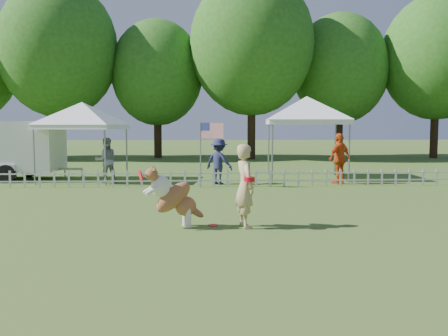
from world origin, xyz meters
The scene contains 17 objects.
ground centered at (0.00, 0.00, 0.00)m, with size 120.00×120.00×0.00m, color #3C6620.
picket_fence centered at (0.00, 7.00, 0.30)m, with size 22.00×0.08×0.60m, color silver, non-canonical shape.
handler centered at (0.75, 0.06, 0.89)m, with size 0.65×0.42×1.77m, color tan.
dog centered at (-0.75, 0.11, 0.65)m, with size 1.26×0.42×1.31m, color brown, non-canonical shape.
frisbee_on_turf centered at (0.08, 0.27, 0.01)m, with size 0.22×0.22×0.02m, color red.
canopy_tent_left centered at (-4.72, 9.05, 1.48)m, with size 2.87×2.87×2.97m, color white, non-canonical shape.
canopy_tent_right centered at (4.08, 9.70, 1.62)m, with size 3.14×3.14×3.24m, color white, non-canonical shape.
cargo_trailer centered at (-7.93, 9.62, 1.18)m, with size 5.36×2.36×2.36m, color white, non-canonical shape.
flag_pole centered at (-0.20, 6.91, 1.14)m, with size 0.88×0.09×2.29m, color gray, non-canonical shape.
spectator_a centered at (-3.73, 8.44, 0.84)m, with size 0.82×0.64×1.69m, color gray.
spectator_b centered at (0.47, 7.77, 0.83)m, with size 1.08×0.62×1.67m, color #24274D.
spectator_c centered at (4.91, 7.69, 0.93)m, with size 1.10×0.46×1.87m, color #C94C17.
tree_left centered at (-9.00, 21.50, 6.00)m, with size 7.40×7.40×12.00m, color #285719, non-canonical shape.
tree_center_left centered at (-3.00, 22.50, 4.90)m, with size 6.00×6.00×9.80m, color #285719, non-canonical shape.
tree_center_right centered at (3.00, 21.00, 6.30)m, with size 7.60×7.60×12.60m, color #285719, non-canonical shape.
tree_right centered at (9.00, 22.50, 5.20)m, with size 6.20×6.20×10.40m, color #285719, non-canonical shape.
tree_far_right centered at (15.00, 21.50, 5.70)m, with size 7.00×7.00×11.40m, color #285719, non-canonical shape.
Camera 1 is at (-0.19, -10.35, 2.18)m, focal length 40.00 mm.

